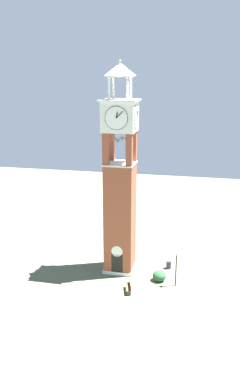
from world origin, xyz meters
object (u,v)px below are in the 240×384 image
trash_bin (169,265)px  park_bench (129,287)px  clock_tower (120,189)px  lamp_post (176,262)px

trash_bin → park_bench: bearing=-120.6°
clock_tower → lamp_post: clock_tower is taller
trash_bin → clock_tower: bearing=-166.3°
park_bench → lamp_post: lamp_post is taller
clock_tower → park_bench: clock_tower is taller
park_bench → lamp_post: bearing=25.7°
clock_tower → trash_bin: 9.41m
park_bench → trash_bin: size_ratio=2.07×
clock_tower → lamp_post: bearing=-20.2°
clock_tower → lamp_post: (5.73, -2.10, -6.00)m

